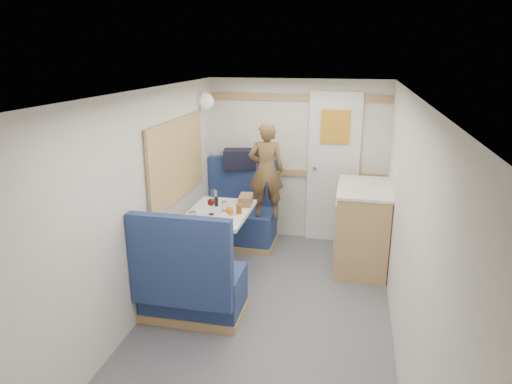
% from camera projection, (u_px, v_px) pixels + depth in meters
% --- Properties ---
extents(floor, '(4.50, 4.50, 0.00)m').
position_uv_depth(floor, '(260.00, 335.00, 3.86)').
color(floor, '#515156').
rests_on(floor, ground).
extents(ceiling, '(4.50, 4.50, 0.00)m').
position_uv_depth(ceiling, '(260.00, 95.00, 3.28)').
color(ceiling, silver).
rests_on(ceiling, wall_back).
extents(wall_back, '(2.20, 0.02, 2.00)m').
position_uv_depth(wall_back, '(297.00, 161.00, 5.67)').
color(wall_back, silver).
rests_on(wall_back, floor).
extents(wall_left, '(0.02, 4.50, 2.00)m').
position_uv_depth(wall_left, '(131.00, 215.00, 3.79)').
color(wall_left, silver).
rests_on(wall_left, floor).
extents(wall_right, '(0.02, 4.50, 2.00)m').
position_uv_depth(wall_right, '(407.00, 237.00, 3.35)').
color(wall_right, silver).
rests_on(wall_right, floor).
extents(oak_trim_low, '(2.15, 0.02, 0.08)m').
position_uv_depth(oak_trim_low, '(296.00, 173.00, 5.70)').
color(oak_trim_low, '#AB8B4D').
rests_on(oak_trim_low, wall_back).
extents(oak_trim_high, '(2.15, 0.02, 0.08)m').
position_uv_depth(oak_trim_high, '(298.00, 97.00, 5.42)').
color(oak_trim_high, '#AB8B4D').
rests_on(oak_trim_high, wall_back).
extents(side_window, '(0.04, 1.30, 0.72)m').
position_uv_depth(side_window, '(177.00, 159.00, 4.65)').
color(side_window, '#B1BA9E').
rests_on(side_window, wall_left).
extents(rear_door, '(0.62, 0.12, 1.86)m').
position_uv_depth(rear_door, '(333.00, 166.00, 5.56)').
color(rear_door, white).
rests_on(rear_door, wall_back).
extents(dinette_table, '(0.62, 0.92, 0.72)m').
position_uv_depth(dinette_table, '(219.00, 225.00, 4.76)').
color(dinette_table, white).
rests_on(dinette_table, floor).
extents(bench_far, '(0.90, 0.59, 1.05)m').
position_uv_depth(bench_far, '(239.00, 220.00, 5.65)').
color(bench_far, navy).
rests_on(bench_far, floor).
extents(bench_near, '(0.90, 0.59, 1.05)m').
position_uv_depth(bench_near, '(191.00, 288.00, 4.03)').
color(bench_near, navy).
rests_on(bench_near, floor).
extents(ledge, '(0.90, 0.14, 0.04)m').
position_uv_depth(ledge, '(244.00, 170.00, 5.72)').
color(ledge, '#AB8B4D').
rests_on(ledge, bench_far).
extents(dome_light, '(0.20, 0.20, 0.20)m').
position_uv_depth(dome_light, '(205.00, 101.00, 5.29)').
color(dome_light, white).
rests_on(dome_light, wall_left).
extents(galley_counter, '(0.57, 0.92, 0.92)m').
position_uv_depth(galley_counter, '(361.00, 226.00, 5.01)').
color(galley_counter, '#AB8B4D').
rests_on(galley_counter, floor).
extents(person, '(0.45, 0.35, 1.11)m').
position_uv_depth(person, '(266.00, 170.00, 5.20)').
color(person, brown).
rests_on(person, bench_far).
extents(duffel_bag, '(0.54, 0.33, 0.24)m').
position_uv_depth(duffel_bag, '(244.00, 159.00, 5.68)').
color(duffel_bag, black).
rests_on(duffel_bag, ledge).
extents(tray, '(0.32, 0.39, 0.02)m').
position_uv_depth(tray, '(223.00, 223.00, 4.36)').
color(tray, white).
rests_on(tray, dinette_table).
extents(orange_fruit, '(0.08, 0.08, 0.08)m').
position_uv_depth(orange_fruit, '(230.00, 210.00, 4.57)').
color(orange_fruit, orange).
rests_on(orange_fruit, tray).
extents(cheese_block, '(0.10, 0.06, 0.03)m').
position_uv_depth(cheese_block, '(219.00, 218.00, 4.44)').
color(cheese_block, '#E6DE85').
rests_on(cheese_block, tray).
extents(wine_glass, '(0.08, 0.08, 0.17)m').
position_uv_depth(wine_glass, '(211.00, 203.00, 4.59)').
color(wine_glass, white).
rests_on(wine_glass, dinette_table).
extents(tumbler_left, '(0.07, 0.07, 0.11)m').
position_uv_depth(tumbler_left, '(193.00, 217.00, 4.39)').
color(tumbler_left, white).
rests_on(tumbler_left, dinette_table).
extents(tumbler_mid, '(0.07, 0.07, 0.11)m').
position_uv_depth(tumbler_mid, '(214.00, 195.00, 5.09)').
color(tumbler_mid, white).
rests_on(tumbler_mid, dinette_table).
extents(tumbler_right, '(0.06, 0.06, 0.10)m').
position_uv_depth(tumbler_right, '(225.00, 206.00, 4.71)').
color(tumbler_right, white).
rests_on(tumbler_right, dinette_table).
extents(beer_glass, '(0.06, 0.06, 0.09)m').
position_uv_depth(beer_glass, '(239.00, 209.00, 4.64)').
color(beer_glass, brown).
rests_on(beer_glass, dinette_table).
extents(pepper_grinder, '(0.04, 0.04, 0.10)m').
position_uv_depth(pepper_grinder, '(216.00, 202.00, 4.86)').
color(pepper_grinder, black).
rests_on(pepper_grinder, dinette_table).
extents(salt_grinder, '(0.03, 0.03, 0.08)m').
position_uv_depth(salt_grinder, '(227.00, 206.00, 4.75)').
color(salt_grinder, white).
rests_on(salt_grinder, dinette_table).
extents(bread_loaf, '(0.16, 0.26, 0.10)m').
position_uv_depth(bread_loaf, '(246.00, 200.00, 4.92)').
color(bread_loaf, brown).
rests_on(bread_loaf, dinette_table).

